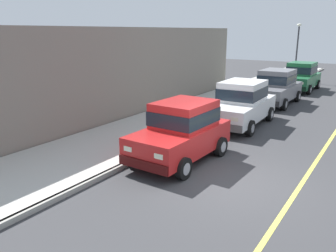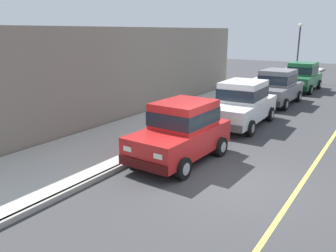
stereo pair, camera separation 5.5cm
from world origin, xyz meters
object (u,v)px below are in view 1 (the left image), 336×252
(car_green_sedan, at_px, (301,76))
(fire_hydrant, at_px, (211,109))
(car_grey_sedan, at_px, (276,87))
(dog_white, at_px, (155,126))
(car_white_sedan, at_px, (242,103))
(street_lamp, at_px, (297,45))
(car_red_hatchback, at_px, (182,131))

(car_green_sedan, height_order, fire_hydrant, car_green_sedan)
(car_grey_sedan, height_order, dog_white, car_grey_sedan)
(car_grey_sedan, xyz_separation_m, dog_white, (-2.09, -8.86, -0.55))
(car_grey_sedan, bearing_deg, car_white_sedan, -89.26)
(dog_white, height_order, street_lamp, street_lamp)
(fire_hydrant, bearing_deg, car_red_hatchback, -73.48)
(car_red_hatchback, height_order, car_grey_sedan, car_grey_sedan)
(car_red_hatchback, xyz_separation_m, fire_hydrant, (-1.57, 5.29, -0.50))
(fire_hydrant, bearing_deg, dog_white, -99.55)
(car_red_hatchback, distance_m, car_green_sedan, 16.08)
(car_grey_sedan, relative_size, dog_white, 6.28)
(car_green_sedan, height_order, dog_white, car_green_sedan)
(car_red_hatchback, distance_m, car_grey_sedan, 10.48)
(car_grey_sedan, relative_size, fire_hydrant, 6.36)
(car_grey_sedan, height_order, fire_hydrant, car_grey_sedan)
(car_green_sedan, bearing_deg, dog_white, -98.51)
(street_lamp, bearing_deg, fire_hydrant, -90.38)
(car_green_sedan, xyz_separation_m, fire_hydrant, (-1.55, -10.79, -0.51))
(car_grey_sedan, bearing_deg, street_lamp, 97.87)
(car_white_sedan, bearing_deg, street_lamp, 95.38)
(dog_white, distance_m, street_lamp, 18.95)
(fire_hydrant, bearing_deg, car_green_sedan, 81.85)
(car_red_hatchback, bearing_deg, car_white_sedan, 90.31)
(car_white_sedan, bearing_deg, car_red_hatchback, -89.69)
(car_red_hatchback, distance_m, fire_hydrant, 5.54)
(car_white_sedan, height_order, street_lamp, street_lamp)
(car_grey_sedan, relative_size, car_green_sedan, 1.00)
(fire_hydrant, bearing_deg, street_lamp, 89.62)
(dog_white, distance_m, fire_hydrant, 3.72)
(car_white_sedan, distance_m, dog_white, 4.14)
(car_white_sedan, xyz_separation_m, street_lamp, (-1.44, 15.29, 1.92))
(car_green_sedan, distance_m, dog_white, 14.63)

